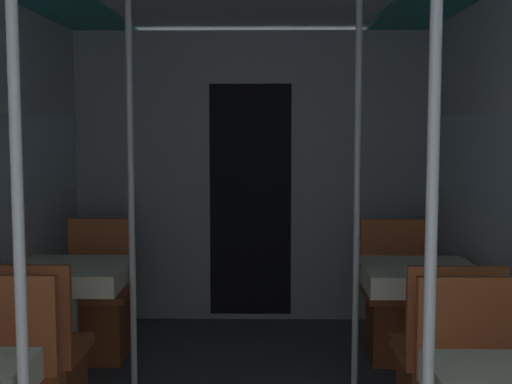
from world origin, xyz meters
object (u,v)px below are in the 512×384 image
object	(u,v)px
dining_table_left_1	(70,281)
support_pole_right_1	(357,198)
support_pole_left_0	(19,257)
chair_right_near_1	(444,384)
chair_left_near_1	(37,382)
chair_left_far_1	(97,315)
support_pole_right_0	(431,258)
chair_right_far_1	(398,316)
dining_table_right_1	(419,283)
support_pole_left_1	(131,197)

from	to	relation	value
dining_table_left_1	support_pole_right_1	distance (m)	1.71
support_pole_left_0	chair_right_near_1	bearing A→B (deg)	36.49
chair_right_near_1	support_pole_right_1	distance (m)	1.11
chair_left_near_1	chair_left_far_1	xyz separation A→B (m)	(0.00, 1.23, 0.00)
support_pole_right_0	chair_left_near_1	bearing A→B (deg)	143.51
dining_table_left_1	support_pole_right_1	xyz separation A→B (m)	(1.64, 0.00, 0.49)
dining_table_left_1	support_pole_right_1	world-z (taller)	support_pole_right_1
dining_table_left_1	chair_left_near_1	world-z (taller)	chair_left_near_1
chair_right_near_1	chair_right_far_1	distance (m)	1.23
dining_table_right_1	chair_right_far_1	size ratio (longest dim) A/B	0.82
support_pole_right_1	support_pole_left_0	bearing A→B (deg)	-124.94
support_pole_right_1	chair_right_far_1	bearing A→B (deg)	59.59
chair_left_far_1	chair_right_far_1	distance (m)	2.00
chair_right_near_1	chair_right_far_1	bearing A→B (deg)	90.00
chair_left_near_1	support_pole_left_1	size ratio (longest dim) A/B	0.40
chair_right_near_1	chair_right_far_1	world-z (taller)	same
dining_table_left_1	support_pole_left_1	bearing A→B (deg)	0.00
support_pole_left_0	support_pole_right_1	world-z (taller)	same
support_pole_left_0	chair_right_near_1	distance (m)	2.21
support_pole_left_1	support_pole_right_0	xyz separation A→B (m)	(1.28, -1.83, 0.00)
chair_left_near_1	support_pole_right_1	size ratio (longest dim) A/B	0.40
support_pole_left_1	support_pole_right_0	size ratio (longest dim) A/B	1.00
chair_left_near_1	chair_left_far_1	bearing A→B (deg)	90.00
chair_left_far_1	dining_table_right_1	bearing A→B (deg)	162.88
support_pole_left_1	dining_table_right_1	world-z (taller)	support_pole_left_1
support_pole_right_1	chair_left_near_1	bearing A→B (deg)	-159.40
support_pole_left_0	chair_right_far_1	bearing A→B (deg)	56.16
chair_right_near_1	support_pole_right_1	size ratio (longest dim) A/B	0.40
chair_left_far_1	dining_table_right_1	size ratio (longest dim) A/B	1.21
chair_right_far_1	support_pole_right_1	world-z (taller)	support_pole_right_1
dining_table_left_1	chair_left_far_1	bearing A→B (deg)	90.00
chair_left_far_1	support_pole_right_0	world-z (taller)	support_pole_right_0
support_pole_left_0	support_pole_right_0	bearing A→B (deg)	0.00
support_pole_left_0	dining_table_left_1	world-z (taller)	support_pole_left_0
chair_left_near_1	chair_left_far_1	size ratio (longest dim) A/B	1.00
dining_table_left_1	chair_right_near_1	size ratio (longest dim) A/B	0.82
dining_table_left_1	support_pole_left_1	distance (m)	0.61
chair_left_near_1	chair_right_far_1	distance (m)	2.35
dining_table_left_1	dining_table_right_1	xyz separation A→B (m)	(2.00, 0.00, 0.00)
support_pole_left_1	chair_right_near_1	bearing A→B (deg)	-20.60
dining_table_right_1	chair_right_far_1	bearing A→B (deg)	90.00
chair_left_near_1	support_pole_right_0	world-z (taller)	support_pole_right_0
support_pole_right_0	chair_right_far_1	bearing A→B (deg)	81.58
support_pole_left_0	chair_right_near_1	world-z (taller)	support_pole_left_0
support_pole_left_0	chair_right_far_1	size ratio (longest dim) A/B	2.51
chair_right_far_1	support_pole_right_1	bearing A→B (deg)	59.59
chair_left_near_1	support_pole_left_1	world-z (taller)	support_pole_left_1
support_pole_left_0	dining_table_left_1	bearing A→B (deg)	101.19
support_pole_right_1	dining_table_right_1	bearing A→B (deg)	0.00
support_pole_left_1	support_pole_right_1	distance (m)	1.28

